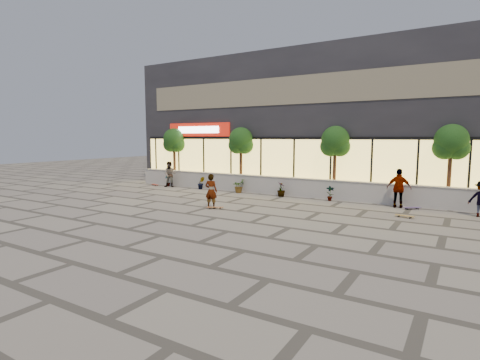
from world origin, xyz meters
The scene contains 19 objects.
ground centered at (0.00, 0.00, 0.00)m, with size 80.00×80.00×0.00m, color gray.
planter_wall centered at (0.00, 7.00, 0.52)m, with size 22.00×0.42×1.04m.
retail_building centered at (0.00, 12.49, 4.25)m, with size 24.00×9.17×8.50m.
shrub_a centered at (-8.50, 6.45, 0.41)m, with size 0.43×0.29×0.81m, color #173C13.
shrub_b centered at (-5.70, 6.45, 0.41)m, with size 0.45×0.36×0.81m, color #173C13.
shrub_c centered at (-2.90, 6.45, 0.41)m, with size 0.73×0.63×0.81m, color #173C13.
shrub_d centered at (-0.10, 6.45, 0.41)m, with size 0.45×0.45×0.81m, color #173C13.
shrub_e centered at (2.70, 6.45, 0.41)m, with size 0.43×0.29×0.81m, color #173C13.
tree_west centered at (-9.00, 7.70, 2.99)m, with size 1.60×1.50×3.92m.
tree_midwest centered at (-3.50, 7.70, 2.99)m, with size 1.60×1.50×3.92m.
tree_mideast centered at (2.50, 7.70, 2.99)m, with size 1.60×1.50×3.92m.
tree_east centered at (8.00, 7.70, 2.99)m, with size 1.60×1.50×3.92m.
skater_center centered at (-1.44, 1.64, 0.81)m, with size 0.59×0.39×1.61m, color white.
skater_left centered at (-8.06, 6.17, 0.85)m, with size 0.83×0.64×1.70m, color #93855F.
skater_right_near centered at (6.04, 6.30, 0.92)m, with size 1.08×0.45×1.85m, color white.
skateboard_center centered at (-1.15, 1.54, 0.08)m, with size 0.77×0.55×0.09m.
skateboard_left centered at (-9.48, 6.20, 0.08)m, with size 0.80×0.44×0.09m.
skateboard_right_near centered at (6.62, 4.11, 0.08)m, with size 0.77×0.30×0.09m.
skateboard_right_far centered at (6.65, 6.20, 0.08)m, with size 0.79×0.66×0.10m.
Camera 1 is at (8.73, -12.39, 3.32)m, focal length 28.00 mm.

